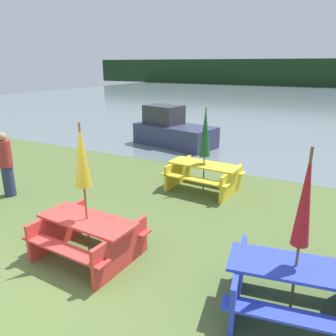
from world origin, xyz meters
name	(u,v)px	position (x,y,z in m)	size (l,w,h in m)	color
ground_plane	(28,305)	(0.00, 0.00, 0.00)	(60.00, 60.00, 0.00)	#516633
water	(304,99)	(0.00, 32.13, 0.00)	(60.00, 50.00, 0.00)	slate
far_treeline	(323,73)	(0.00, 52.13, 2.00)	(80.00, 1.60, 4.00)	#193319
picnic_table_red	(88,233)	(-0.07, 1.39, 0.45)	(1.82, 1.46, 0.73)	red
picnic_table_blue	(293,286)	(3.31, 1.56, 0.47)	(1.93, 1.66, 0.79)	blue
picnic_table_yellow	(204,174)	(0.48, 5.37, 0.46)	(1.96, 1.51, 0.73)	yellow
umbrella_gold	(82,157)	(-0.07, 1.39, 1.84)	(0.27, 0.27, 2.40)	brown
umbrella_crimson	(305,200)	(3.31, 1.56, 1.71)	(0.23, 0.23, 2.37)	brown
umbrella_darkgreen	(205,133)	(0.48, 5.37, 1.58)	(0.29, 0.29, 2.23)	brown
boat	(172,131)	(-2.66, 9.58, 0.60)	(3.64, 2.23, 1.62)	#333856
person	(6,165)	(-3.79, 2.60, 0.84)	(0.33, 0.33, 1.67)	#283351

